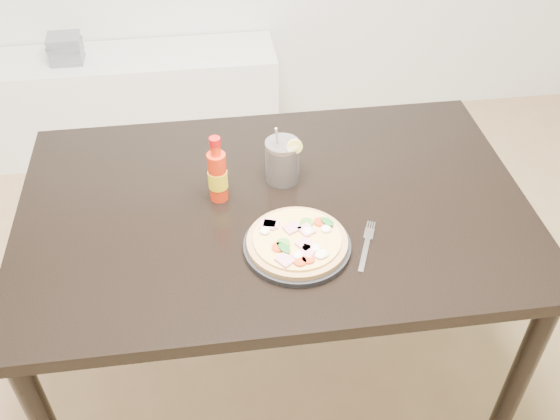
{
  "coord_description": "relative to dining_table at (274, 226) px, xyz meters",
  "views": [
    {
      "loc": [
        -0.44,
        -0.65,
        1.87
      ],
      "look_at": [
        -0.28,
        0.53,
        0.83
      ],
      "focal_mm": 40.0,
      "sensor_mm": 36.0,
      "label": 1
    }
  ],
  "objects": [
    {
      "name": "cd_stack",
      "position": [
        -0.77,
        1.4,
        -0.1
      ],
      "size": [
        0.14,
        0.12,
        0.13
      ],
      "color": "slate",
      "rests_on": "media_console"
    },
    {
      "name": "media_console",
      "position": [
        -0.52,
        1.42,
        -0.42
      ],
      "size": [
        1.4,
        0.34,
        0.5
      ],
      "primitive_type": "cube",
      "color": "white",
      "rests_on": "ground"
    },
    {
      "name": "plate",
      "position": [
        0.04,
        -0.18,
        0.09
      ],
      "size": [
        0.27,
        0.27,
        0.02
      ],
      "primitive_type": "cylinder",
      "color": "black",
      "rests_on": "dining_table"
    },
    {
      "name": "fork",
      "position": [
        0.21,
        -0.19,
        0.09
      ],
      "size": [
        0.09,
        0.18,
        0.0
      ],
      "rotation": [
        0.0,
        0.0,
        -0.39
      ],
      "color": "silver",
      "rests_on": "dining_table"
    },
    {
      "name": "pizza",
      "position": [
        0.04,
        -0.18,
        0.11
      ],
      "size": [
        0.26,
        0.26,
        0.03
      ],
      "color": "tan",
      "rests_on": "plate"
    },
    {
      "name": "cola_cup",
      "position": [
        0.04,
        0.11,
        0.14
      ],
      "size": [
        0.1,
        0.1,
        0.19
      ],
      "rotation": [
        0.0,
        0.0,
        -0.23
      ],
      "color": "black",
      "rests_on": "dining_table"
    },
    {
      "name": "hot_sauce_bottle",
      "position": [
        -0.15,
        0.04,
        0.16
      ],
      "size": [
        0.06,
        0.06,
        0.2
      ],
      "rotation": [
        0.0,
        0.0,
        0.25
      ],
      "color": "red",
      "rests_on": "dining_table"
    },
    {
      "name": "dining_table",
      "position": [
        0.0,
        0.0,
        0.0
      ],
      "size": [
        1.4,
        0.9,
        0.75
      ],
      "color": "black",
      "rests_on": "ground"
    }
  ]
}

